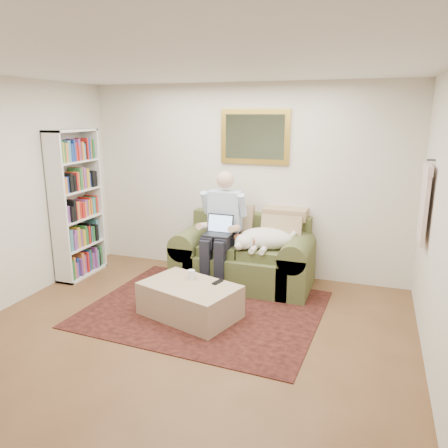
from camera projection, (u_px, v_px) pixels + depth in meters
The scene contains 12 objects.
room_shell at pixel (178, 214), 4.03m from camera, with size 4.51×5.00×2.61m.
rug at pixel (205, 309), 5.06m from camera, with size 2.59×2.07×0.01m, color black.
sofa at pixel (244, 261), 5.75m from camera, with size 1.77×0.90×1.06m.
seated_man at pixel (221, 231), 5.58m from camera, with size 0.58×0.83×1.49m, color #8CA8D8, non-canonical shape.
laptop at pixel (219, 229), 5.51m from camera, with size 0.34×0.27×0.25m.
sleeping_dog at pixel (266, 238), 5.48m from camera, with size 0.73×0.46×0.27m, color white, non-canonical shape.
ottoman at pixel (190, 300), 4.84m from camera, with size 1.04×0.66×0.38m, color tan.
coffee_mug at pixel (191, 274), 4.95m from camera, with size 0.08×0.08×0.10m, color white.
tv_remote at pixel (218, 282), 4.84m from camera, with size 0.05×0.15×0.02m, color black.
bookshelf at pixel (77, 205), 5.91m from camera, with size 0.28×0.80×2.00m, color white, non-canonical shape.
wall_mirror at pixel (255, 137), 5.77m from camera, with size 0.94×0.04×0.72m.
hanging_shirt at pixel (425, 199), 4.46m from camera, with size 0.06×0.52×0.90m, color beige, non-canonical shape.
Camera 1 is at (1.69, -3.21, 2.21)m, focal length 35.00 mm.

